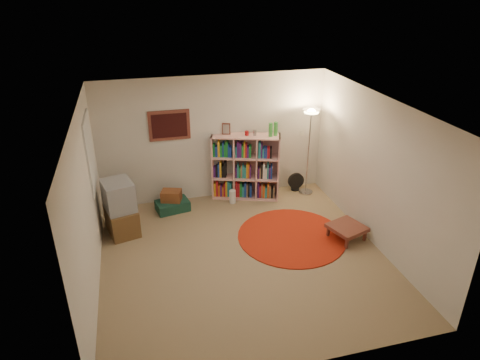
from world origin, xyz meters
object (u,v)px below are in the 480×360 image
(bookshelf, at_px, (245,168))
(tv_stand, at_px, (121,208))
(floor_fan, at_px, (296,182))
(floor_lamp, at_px, (310,124))
(side_table, at_px, (347,228))
(suitcase, at_px, (173,206))

(bookshelf, xyz_separation_m, tv_stand, (-2.45, -0.78, -0.17))
(floor_fan, height_order, tv_stand, tv_stand)
(bookshelf, bearing_deg, floor_fan, 18.65)
(floor_lamp, height_order, side_table, floor_lamp)
(side_table, bearing_deg, bookshelf, 123.40)
(floor_lamp, distance_m, suitcase, 3.13)
(floor_lamp, bearing_deg, tv_stand, -170.68)
(bookshelf, bearing_deg, floor_lamp, 11.60)
(suitcase, bearing_deg, floor_fan, -6.53)
(tv_stand, bearing_deg, bookshelf, 3.06)
(tv_stand, relative_size, suitcase, 1.46)
(suitcase, bearing_deg, floor_lamp, -10.06)
(tv_stand, bearing_deg, floor_lamp, -5.17)
(suitcase, distance_m, side_table, 3.32)
(floor_fan, xyz_separation_m, tv_stand, (-3.58, -0.77, 0.28))
(tv_stand, distance_m, suitcase, 1.16)
(floor_lamp, relative_size, suitcase, 2.67)
(floor_fan, distance_m, tv_stand, 3.67)
(bookshelf, distance_m, side_table, 2.40)
(floor_lamp, xyz_separation_m, side_table, (0.01, -1.81, -1.29))
(tv_stand, relative_size, side_table, 1.42)
(floor_lamp, distance_m, side_table, 2.23)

